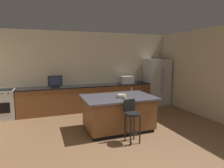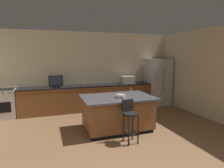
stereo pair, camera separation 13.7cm
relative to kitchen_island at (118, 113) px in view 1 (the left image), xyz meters
name	(u,v)px [view 1 (the left image)]	position (x,y,z in m)	size (l,w,h in m)	color
wall_back	(87,71)	(-0.27, 2.47, 0.95)	(7.08, 0.12, 2.83)	beige
wall_right	(209,74)	(3.07, -0.02, 0.95)	(0.12, 5.39, 2.83)	beige
counter_back	(88,98)	(-0.33, 2.09, -0.01)	(4.76, 0.62, 0.92)	brown
kitchen_island	(118,113)	(0.00, 0.00, 0.00)	(1.88, 1.25, 0.91)	black
refrigerator	(157,82)	(2.51, 2.02, 0.46)	(0.90, 0.78, 1.84)	#B7BABF
range_oven	(1,104)	(-3.11, 2.09, 0.00)	(0.79, 0.63, 0.94)	#B7BABF
microwave	(127,80)	(1.20, 2.09, 0.59)	(0.48, 0.36, 0.28)	#B7BABF
tv_monitor	(55,82)	(-1.46, 2.04, 0.64)	(0.47, 0.16, 0.40)	black
sink_faucet_back	(82,82)	(-0.51, 2.19, 0.57)	(0.02, 0.02, 0.24)	#B2B2B7
sink_faucet_island	(132,91)	(0.39, 0.00, 0.55)	(0.02, 0.02, 0.22)	#B2B2B7
bar_stool_center	(132,117)	(0.00, -0.83, 0.13)	(0.34, 0.35, 0.99)	black
fruit_bowl	(121,96)	(0.03, -0.15, 0.49)	(0.23, 0.23, 0.08)	beige
cell_phone	(124,98)	(0.04, -0.25, 0.45)	(0.07, 0.15, 0.01)	black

